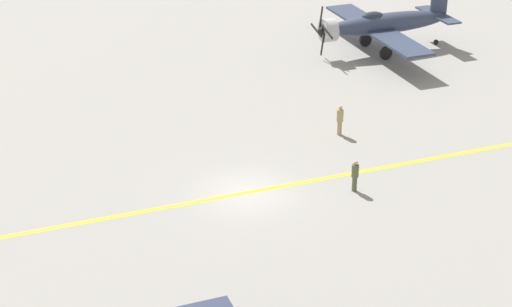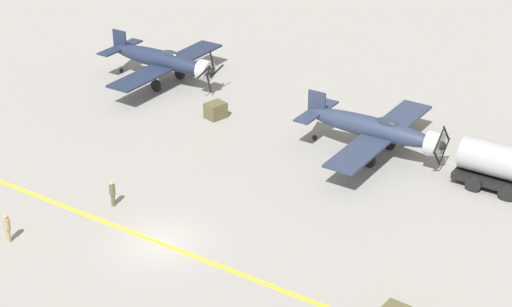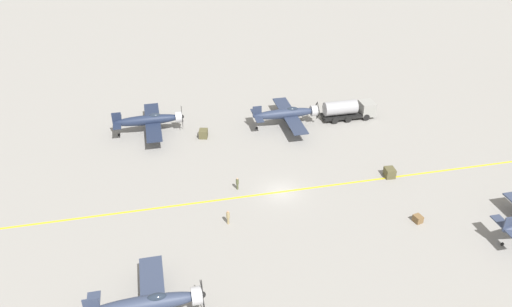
% 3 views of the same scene
% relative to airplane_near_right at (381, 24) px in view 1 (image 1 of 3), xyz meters
% --- Properties ---
extents(ground_plane, '(400.00, 400.00, 0.00)m').
position_rel_airplane_near_right_xyz_m(ground_plane, '(-15.96, 15.86, -2.01)').
color(ground_plane, gray).
extents(taxiway_stripe, '(0.30, 160.00, 0.01)m').
position_rel_airplane_near_right_xyz_m(taxiway_stripe, '(-15.96, 15.86, -2.01)').
color(taxiway_stripe, yellow).
rests_on(taxiway_stripe, ground).
extents(airplane_near_right, '(12.00, 9.98, 3.77)m').
position_rel_airplane_near_right_xyz_m(airplane_near_right, '(0.00, 0.00, 0.00)').
color(airplane_near_right, '#323C55').
rests_on(airplane_near_right, ground).
extents(ground_crew_walking, '(0.35, 0.35, 1.62)m').
position_rel_airplane_near_right_xyz_m(ground_crew_walking, '(-17.63, 10.90, -1.13)').
color(ground_crew_walking, '#515638').
rests_on(ground_crew_walking, ground).
extents(ground_crew_inspecting, '(0.38, 0.38, 1.73)m').
position_rel_airplane_near_right_xyz_m(ground_crew_inspecting, '(-11.47, 8.71, -1.07)').
color(ground_crew_inspecting, tan).
rests_on(ground_crew_inspecting, ground).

